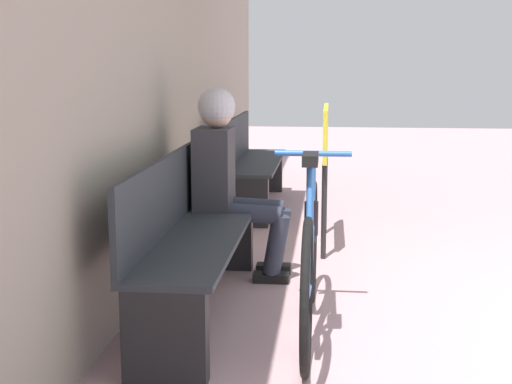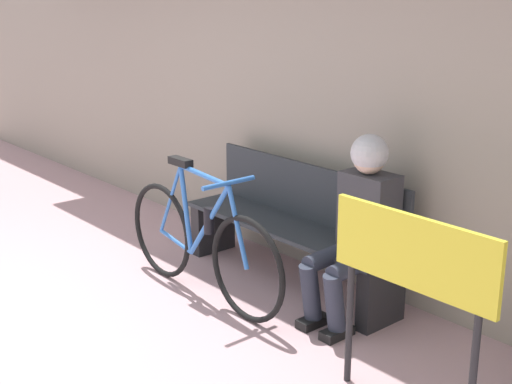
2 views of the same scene
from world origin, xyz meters
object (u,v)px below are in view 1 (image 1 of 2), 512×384
(bicycle, at_px, (310,258))
(signboard, at_px, (326,142))
(park_bench_near, at_px, (190,241))
(person_seated, at_px, (228,170))
(park_bench_far, at_px, (251,165))

(bicycle, bearing_deg, signboard, -1.79)
(park_bench_near, xyz_separation_m, person_seated, (0.69, -0.11, 0.28))
(park_bench_far, bearing_deg, bicycle, -168.38)
(signboard, bearing_deg, park_bench_far, 26.87)
(park_bench_near, height_order, bicycle, bicycle)
(park_bench_near, distance_m, park_bench_far, 2.89)
(person_seated, height_order, signboard, person_seated)
(bicycle, height_order, park_bench_far, bicycle)
(park_bench_near, distance_m, bicycle, 0.68)
(bicycle, xyz_separation_m, signboard, (1.74, -0.05, 0.38))
(bicycle, height_order, signboard, signboard)
(park_bench_far, bearing_deg, person_seated, -177.25)
(park_bench_far, bearing_deg, signboard, -153.13)
(park_bench_near, height_order, park_bench_far, same)
(person_seated, xyz_separation_m, signboard, (0.84, -0.59, 0.09))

